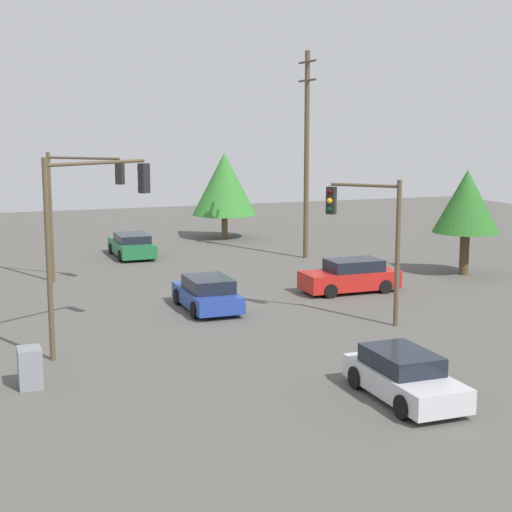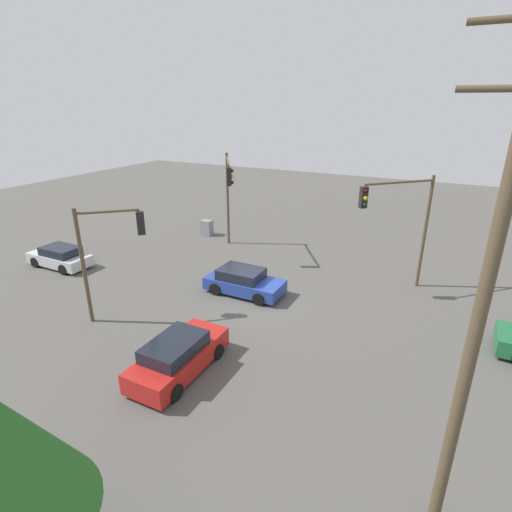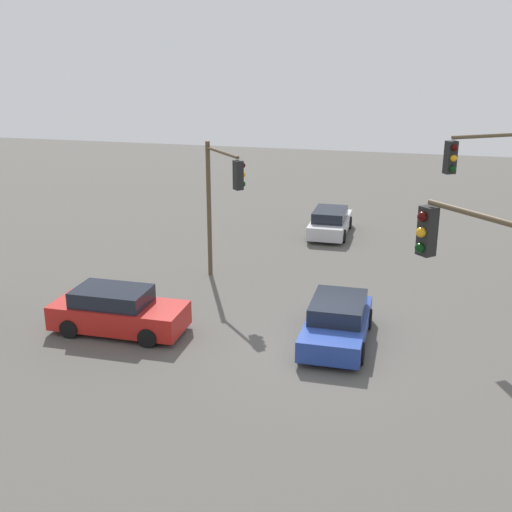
{
  "view_description": "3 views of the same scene",
  "coord_description": "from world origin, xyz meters",
  "px_view_note": "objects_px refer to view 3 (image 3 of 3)",
  "views": [
    {
      "loc": [
        -30.91,
        9.54,
        7.47
      ],
      "look_at": [
        -1.87,
        -1.38,
        2.29
      ],
      "focal_mm": 55.0,
      "sensor_mm": 36.0,
      "label": 1
    },
    {
      "loc": [
        8.61,
        -16.76,
        9.72
      ],
      "look_at": [
        0.16,
        -0.16,
        2.51
      ],
      "focal_mm": 28.0,
      "sensor_mm": 36.0,
      "label": 2
    },
    {
      "loc": [
        17.91,
        2.51,
        9.03
      ],
      "look_at": [
        -1.1,
        -2.36,
        2.57
      ],
      "focal_mm": 45.0,
      "sensor_mm": 36.0,
      "label": 3
    }
  ],
  "objects_px": {
    "sedan_red": "(118,311)",
    "traffic_signal_aux": "(221,191)",
    "sedan_silver": "(330,222)",
    "sedan_blue": "(337,322)"
  },
  "relations": [
    {
      "from": "sedan_silver",
      "to": "sedan_red",
      "type": "bearing_deg",
      "value": -111.47
    },
    {
      "from": "sedan_silver",
      "to": "traffic_signal_aux",
      "type": "relative_size",
      "value": 0.75
    },
    {
      "from": "sedan_blue",
      "to": "sedan_silver",
      "type": "distance_m",
      "value": 12.23
    },
    {
      "from": "sedan_red",
      "to": "traffic_signal_aux",
      "type": "distance_m",
      "value": 6.33
    },
    {
      "from": "sedan_red",
      "to": "sedan_silver",
      "type": "height_order",
      "value": "sedan_red"
    },
    {
      "from": "sedan_red",
      "to": "sedan_silver",
      "type": "distance_m",
      "value": 14.1
    },
    {
      "from": "sedan_silver",
      "to": "sedan_blue",
      "type": "bearing_deg",
      "value": -80.86
    },
    {
      "from": "sedan_red",
      "to": "sedan_silver",
      "type": "relative_size",
      "value": 1.07
    },
    {
      "from": "sedan_red",
      "to": "traffic_signal_aux",
      "type": "xyz_separation_m",
      "value": [
        -5.18,
        2.0,
        3.02
      ]
    },
    {
      "from": "sedan_blue",
      "to": "sedan_silver",
      "type": "height_order",
      "value": "sedan_blue"
    }
  ]
}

